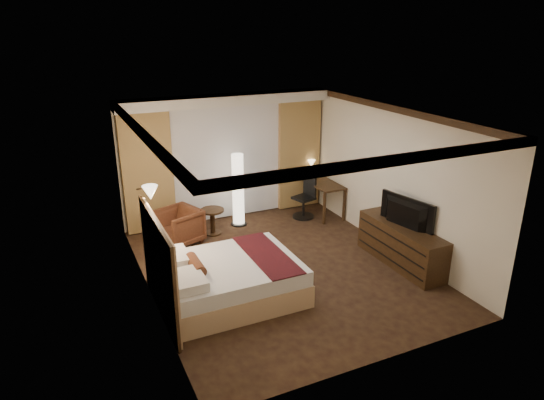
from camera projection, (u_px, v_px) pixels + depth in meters
name	position (u px, v px, depth m)	size (l,w,h in m)	color
floor	(282.00, 269.00, 8.50)	(4.50, 5.50, 0.01)	black
ceiling	(283.00, 115.00, 7.57)	(4.50, 5.50, 0.01)	white
back_wall	(226.00, 157.00, 10.38)	(4.50, 0.02, 2.70)	#EEE6CD
left_wall	(145.00, 218.00, 7.15)	(0.02, 5.50, 2.70)	#EEE6CD
right_wall	(392.00, 179.00, 8.93)	(0.02, 5.50, 2.70)	#EEE6CD
crown_molding	(283.00, 119.00, 7.59)	(4.50, 5.50, 0.12)	black
soffit	(228.00, 100.00, 9.74)	(4.50, 0.50, 0.20)	white
curtain_sheer	(227.00, 162.00, 10.34)	(2.48, 0.04, 2.45)	silver
curtain_left_drape	(148.00, 173.00, 9.62)	(1.00, 0.14, 2.45)	#A78C4C
curtain_right_drape	(299.00, 155.00, 10.97)	(1.00, 0.14, 2.45)	#A78C4C
wall_sconce	(150.00, 193.00, 7.39)	(0.24, 0.24, 0.24)	white
bed	(230.00, 280.00, 7.52)	(2.10, 1.64, 0.61)	white
headboard	(160.00, 268.00, 6.95)	(0.12, 1.94, 1.50)	tan
armchair	(178.00, 225.00, 9.35)	(0.75, 0.70, 0.77)	#4C2916
side_table	(213.00, 222.00, 9.82)	(0.48, 0.48, 0.53)	black
floor_lamp	(238.00, 190.00, 10.10)	(0.33, 0.33, 1.56)	white
desk	(321.00, 198.00, 10.84)	(0.55, 1.25, 0.75)	black
desk_lamp	(311.00, 169.00, 11.06)	(0.18, 0.18, 0.34)	#FFD899
office_chair	(304.00, 197.00, 10.58)	(0.47, 0.47, 0.98)	black
dresser	(401.00, 245.00, 8.56)	(0.50, 1.88, 0.73)	black
television	(403.00, 209.00, 8.31)	(1.11, 0.64, 0.15)	black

